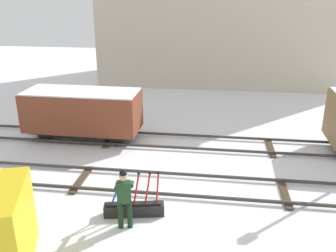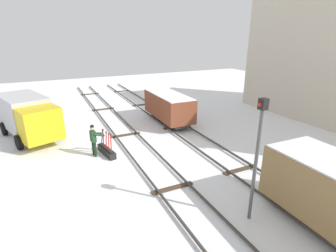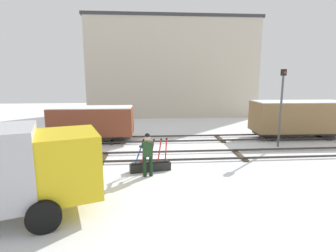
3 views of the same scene
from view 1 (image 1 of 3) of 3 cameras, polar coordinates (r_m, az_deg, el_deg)
ground_plane at (r=12.83m, az=1.80°, el=-9.48°), size 60.00×60.00×0.00m
track_main_line at (r=12.78m, az=1.80°, el=-9.07°), size 44.00×1.94×0.18m
track_siding_near at (r=16.15m, az=3.21°, el=-2.48°), size 44.00×1.94×0.18m
switch_lever_frame at (r=11.34m, az=-5.25°, el=-12.49°), size 1.84×0.69×1.45m
rail_worker at (r=10.45m, az=-6.82°, el=-10.59°), size 0.63×0.76×1.84m
apartment_building at (r=27.67m, az=8.86°, el=17.46°), size 17.49×7.06×10.03m
freight_car_far_end at (r=16.73m, az=-13.10°, el=2.21°), size 5.06×2.06×2.25m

